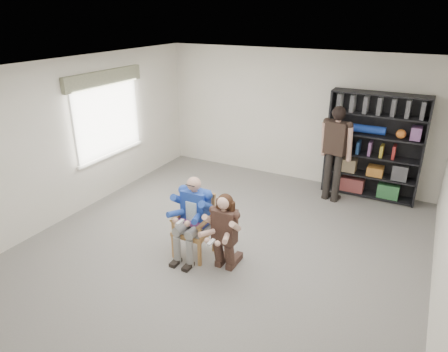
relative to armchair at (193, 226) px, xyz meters
The scene contains 8 objects.
room_shell 0.97m from the armchair, 32.31° to the left, with size 6.00×7.00×2.80m, color silver, non-canonical shape.
floor 0.62m from the armchair, 32.31° to the left, with size 6.00×7.00×0.01m, color slate.
window_left 3.11m from the armchair, 155.71° to the left, with size 0.16×2.00×1.75m, color silver, non-canonical shape.
armchair is the anchor object (origin of this frame).
seated_man 0.15m from the armchair, 90.00° to the left, with size 0.56×0.78×1.30m, color navy, non-canonical shape.
kneeling_woman 0.60m from the armchair, 11.69° to the right, with size 0.50×0.80×1.19m, color #32221A, non-canonical shape.
bookshelf 4.05m from the armchair, 60.00° to the left, with size 1.80×0.38×2.10m, color black, non-canonical shape.
standing_man 3.26m from the armchair, 64.55° to the left, with size 0.58×0.32×1.89m, color black, non-canonical shape.
Camera 1 is at (2.56, -4.64, 3.54)m, focal length 32.00 mm.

